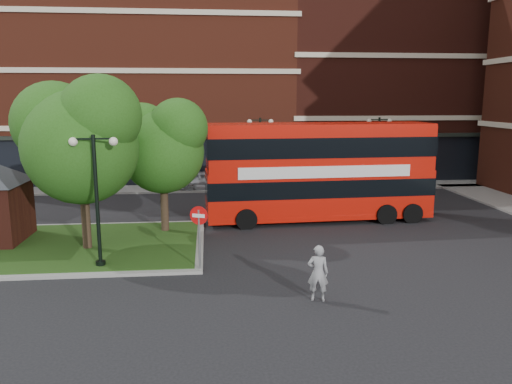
{
  "coord_description": "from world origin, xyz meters",
  "views": [
    {
      "loc": [
        -1.44,
        -18.07,
        6.3
      ],
      "look_at": [
        0.75,
        4.45,
        2.0
      ],
      "focal_mm": 35.0,
      "sensor_mm": 36.0,
      "label": 1
    }
  ],
  "objects": [
    {
      "name": "woman",
      "position": [
        1.92,
        -3.5,
        0.91
      ],
      "size": [
        0.73,
        0.56,
        1.81
      ],
      "primitive_type": "imported",
      "rotation": [
        0.0,
        0.0,
        2.94
      ],
      "color": "gray",
      "rests_on": "ground"
    },
    {
      "name": "car_white",
      "position": [
        9.82,
        16.0,
        0.71
      ],
      "size": [
        4.39,
        1.79,
        1.42
      ],
      "primitive_type": "imported",
      "rotation": [
        0.0,
        0.0,
        1.64
      ],
      "color": "silver",
      "rests_on": "ground"
    },
    {
      "name": "lamp_far_left",
      "position": [
        2.0,
        14.5,
        2.83
      ],
      "size": [
        1.72,
        0.36,
        5.0
      ],
      "color": "black",
      "rests_on": "ground"
    },
    {
      "name": "lamp_island",
      "position": [
        -5.5,
        0.2,
        2.83
      ],
      "size": [
        1.72,
        0.36,
        5.0
      ],
      "color": "black",
      "rests_on": "ground"
    },
    {
      "name": "tree_island_west",
      "position": [
        -6.6,
        2.58,
        4.79
      ],
      "size": [
        5.4,
        4.71,
        7.21
      ],
      "color": "#2D2116",
      "rests_on": "ground"
    },
    {
      "name": "lamp_far_right",
      "position": [
        10.0,
        14.5,
        2.83
      ],
      "size": [
        1.72,
        0.36,
        5.0
      ],
      "color": "black",
      "rests_on": "ground"
    },
    {
      "name": "traffic_island",
      "position": [
        -8.0,
        3.0,
        0.07
      ],
      "size": [
        12.6,
        7.6,
        0.15
      ],
      "color": "gray",
      "rests_on": "ground"
    },
    {
      "name": "pavement_far",
      "position": [
        0.0,
        16.5,
        0.06
      ],
      "size": [
        44.0,
        3.0,
        0.12
      ],
      "primitive_type": "cube",
      "color": "slate",
      "rests_on": "ground"
    },
    {
      "name": "no_entry_sign",
      "position": [
        -1.8,
        -0.5,
        1.76
      ],
      "size": [
        0.65,
        0.31,
        2.46
      ],
      "rotation": [
        0.0,
        0.0,
        -0.4
      ],
      "color": "slate",
      "rests_on": "ground"
    },
    {
      "name": "car_silver",
      "position": [
        -1.67,
        16.0,
        0.68
      ],
      "size": [
        4.07,
        1.8,
        1.36
      ],
      "primitive_type": "imported",
      "rotation": [
        0.0,
        0.0,
        1.62
      ],
      "color": "#B9BBC1",
      "rests_on": "ground"
    },
    {
      "name": "terrace_far_right",
      "position": [
        14.0,
        24.0,
        8.0
      ],
      "size": [
        18.0,
        12.0,
        16.0
      ],
      "primitive_type": "cube",
      "color": "#471911",
      "rests_on": "ground"
    },
    {
      "name": "terrace_far_left",
      "position": [
        -8.0,
        24.0,
        7.0
      ],
      "size": [
        26.0,
        12.0,
        14.0
      ],
      "primitive_type": "cube",
      "color": "maroon",
      "rests_on": "ground"
    },
    {
      "name": "ground",
      "position": [
        0.0,
        0.0,
        0.0
      ],
      "size": [
        120.0,
        120.0,
        0.0
      ],
      "primitive_type": "plane",
      "color": "black",
      "rests_on": "ground"
    },
    {
      "name": "tree_island_east",
      "position": [
        -3.58,
        5.06,
        4.24
      ],
      "size": [
        4.46,
        3.9,
        6.29
      ],
      "color": "#2D2116",
      "rests_on": "ground"
    },
    {
      "name": "bus",
      "position": [
        4.22,
        6.87,
        2.89
      ],
      "size": [
        11.64,
        3.18,
        4.4
      ],
      "rotation": [
        0.0,
        0.0,
        0.05
      ],
      "color": "#BE1207",
      "rests_on": "ground"
    }
  ]
}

